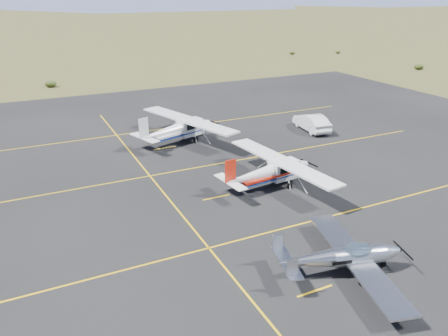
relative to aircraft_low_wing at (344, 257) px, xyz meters
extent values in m
plane|color=#383D1C|center=(0.89, 2.90, -0.92)|extent=(1600.00, 1600.00, 0.00)
cube|color=black|center=(0.89, 9.90, -0.92)|extent=(72.00, 72.00, 0.02)
cube|color=silver|center=(0.63, -0.16, -0.19)|extent=(3.56, 8.81, 0.12)
ellipsoid|color=#99BFD8|center=(0.63, -0.16, 0.28)|extent=(1.77, 1.28, 0.80)
cube|color=silver|center=(-2.85, 0.74, 0.08)|extent=(1.39, 2.99, 0.06)
cube|color=silver|center=(-3.26, -0.26, 0.52)|extent=(0.53, 0.19, 0.97)
cube|color=silver|center=(-2.72, 1.81, 0.52)|extent=(0.53, 0.19, 0.97)
cylinder|color=black|center=(2.13, -0.55, -0.74)|extent=(0.34, 0.17, 0.33)
cylinder|color=black|center=(0.15, -1.24, -0.71)|extent=(0.40, 0.20, 0.39)
cylinder|color=black|center=(0.74, 1.01, -0.71)|extent=(0.40, 0.20, 0.39)
cube|color=silver|center=(3.28, 10.49, 0.12)|extent=(2.27, 1.37, 1.32)
cube|color=silver|center=(3.09, 10.47, 0.81)|extent=(2.76, 10.86, 0.14)
cube|color=black|center=(3.28, 10.49, 0.40)|extent=(1.69, 1.34, 0.54)
cube|color=red|center=(2.02, 10.34, 0.02)|extent=(4.99, 1.70, 0.18)
cube|color=red|center=(-1.29, 9.95, 1.05)|extent=(0.83, 0.17, 1.57)
cube|color=silver|center=(-1.29, 9.95, 0.27)|extent=(1.09, 3.19, 0.06)
cylinder|color=black|center=(4.54, 10.64, -0.73)|extent=(0.36, 0.14, 0.35)
cylinder|color=black|center=(3.11, 9.44, -0.69)|extent=(0.44, 0.18, 0.43)
cylinder|color=black|center=(2.87, 11.48, -0.69)|extent=(0.44, 0.18, 0.43)
cube|color=silver|center=(0.90, 22.77, 0.23)|extent=(2.64, 1.92, 1.46)
cube|color=silver|center=(0.69, 22.70, 0.98)|extent=(5.31, 11.80, 0.15)
cube|color=black|center=(0.90, 22.77, 0.53)|extent=(2.04, 1.76, 0.59)
cube|color=silver|center=(-0.44, 22.33, 0.12)|extent=(5.52, 2.89, 0.19)
cube|color=silver|center=(-3.92, 21.17, 1.25)|extent=(0.90, 0.36, 1.73)
cube|color=silver|center=(-3.92, 21.17, 0.39)|extent=(1.85, 3.53, 0.06)
cylinder|color=black|center=(2.23, 23.20, -0.71)|extent=(0.40, 0.22, 0.39)
cylinder|color=black|center=(0.94, 21.59, -0.67)|extent=(0.50, 0.28, 0.48)
cylinder|color=black|center=(0.23, 23.74, -0.67)|extent=(0.50, 0.28, 0.48)
imported|color=silver|center=(12.79, 20.09, -0.08)|extent=(2.40, 5.20, 1.65)
camera|label=1|loc=(-13.19, -13.77, 12.19)|focal=35.00mm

